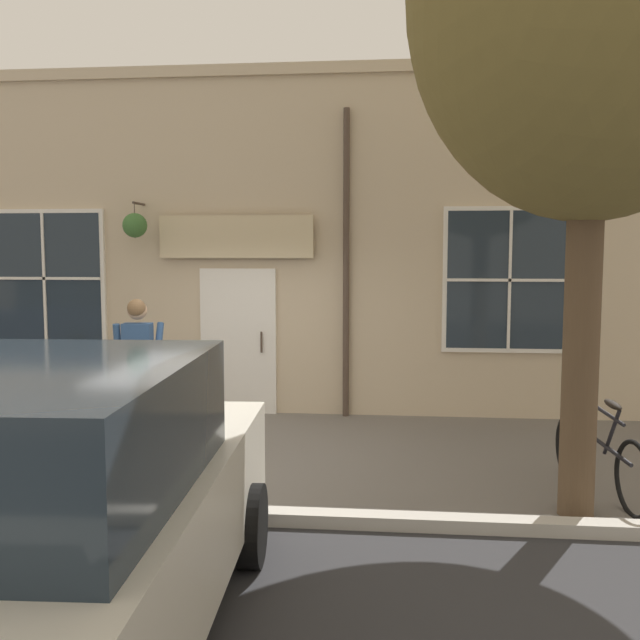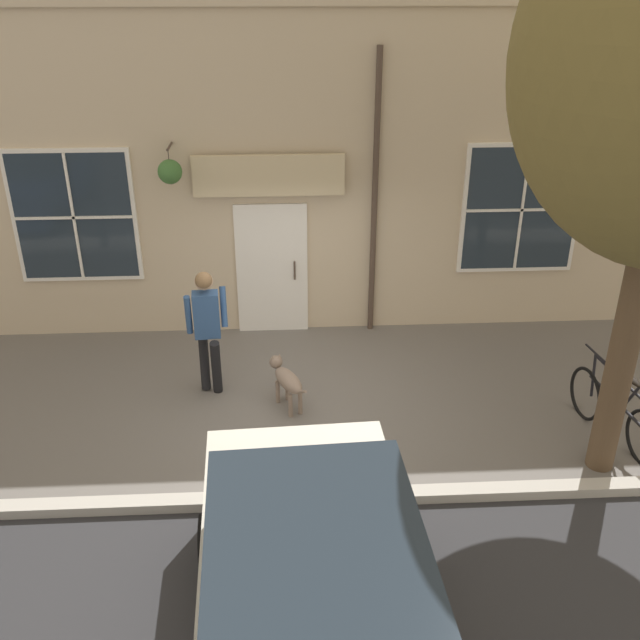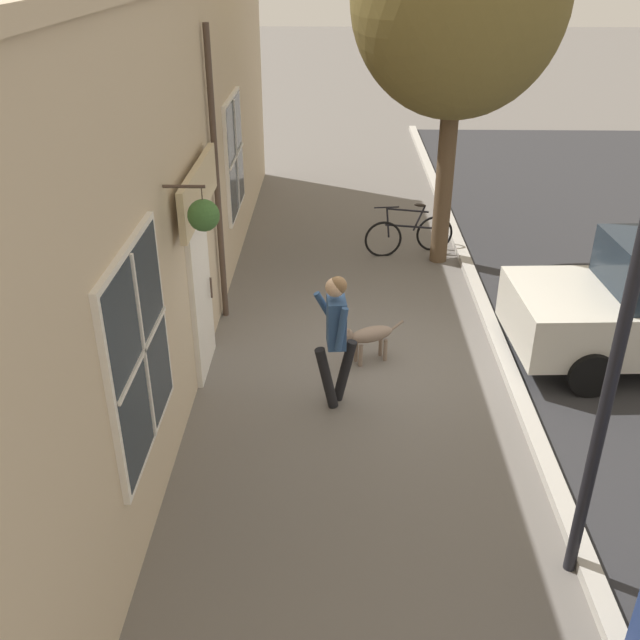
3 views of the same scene
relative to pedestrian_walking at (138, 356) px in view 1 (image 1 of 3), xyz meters
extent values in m
plane|color=#66605B|center=(0.38, 1.15, -1.08)|extent=(90.00, 90.00, 0.00)
cube|color=#B2ADA3|center=(2.38, 1.15, -1.02)|extent=(0.20, 28.00, 0.12)
cube|color=#C6B293|center=(-1.97, 1.15, 1.31)|extent=(0.30, 18.00, 4.79)
cube|color=#C6B293|center=(-1.97, 1.15, 3.79)|extent=(0.42, 18.00, 0.16)
cube|color=white|center=(-1.80, 0.85, -0.03)|extent=(0.10, 1.10, 2.10)
cube|color=#232D38|center=(-1.77, 0.85, -0.08)|extent=(0.03, 0.90, 1.90)
cylinder|color=#47382D|center=(-1.71, 1.20, -0.03)|extent=(0.03, 0.03, 0.30)
cube|color=beige|center=(-1.70, 0.85, 1.47)|extent=(0.08, 2.20, 0.60)
cylinder|color=#47382D|center=(-1.74, 2.41, 1.07)|extent=(0.09, 0.09, 4.31)
cylinder|color=#47382D|center=(-1.58, -0.52, 1.93)|extent=(0.44, 0.04, 0.04)
cylinder|color=#47382D|center=(-1.40, -0.52, 1.75)|extent=(0.01, 0.01, 0.34)
cone|color=#2D2823|center=(-1.40, -0.52, 1.53)|extent=(0.32, 0.32, 0.18)
sphere|color=#3D6B33|center=(-1.40, -0.52, 1.62)|extent=(0.34, 0.34, 0.34)
cube|color=white|center=(-1.80, -2.04, 0.87)|extent=(0.08, 1.82, 2.02)
cube|color=#232D38|center=(-1.77, -2.04, 0.87)|extent=(0.03, 1.70, 1.90)
cube|color=white|center=(-1.75, -2.04, 0.87)|extent=(0.04, 0.04, 1.90)
cube|color=white|center=(-1.75, -2.04, 0.87)|extent=(0.04, 1.70, 0.04)
cube|color=white|center=(-1.80, 4.66, 0.87)|extent=(0.08, 1.82, 2.02)
cube|color=#232D38|center=(-1.77, 4.66, 0.87)|extent=(0.03, 1.70, 1.90)
cube|color=white|center=(-1.75, 4.66, 0.87)|extent=(0.04, 0.04, 1.90)
cube|color=white|center=(-1.75, 4.66, 0.87)|extent=(0.04, 1.70, 0.04)
cylinder|color=black|center=(-0.11, -0.09, -0.65)|extent=(0.32, 0.16, 0.86)
cylinder|color=black|center=(0.12, 0.09, -0.65)|extent=(0.32, 0.16, 0.86)
cube|color=#2D4C7A|center=(0.00, 0.00, 0.09)|extent=(0.25, 0.36, 0.62)
sphere|color=tan|center=(-0.02, 0.00, 0.56)|extent=(0.24, 0.24, 0.24)
sphere|color=brown|center=(0.01, 0.00, 0.58)|extent=(0.22, 0.22, 0.22)
cylinder|color=#2D4C7A|center=(0.06, -0.22, 0.12)|extent=(0.17, 0.10, 0.57)
cylinder|color=#2D4C7A|center=(-0.12, 0.22, 0.14)|extent=(0.33, 0.11, 0.52)
ellipsoid|color=#7F6B5B|center=(0.49, 1.06, -0.66)|extent=(0.68, 0.49, 0.21)
cylinder|color=#7F6B5B|center=(0.35, 0.91, -0.92)|extent=(0.06, 0.06, 0.33)
cylinder|color=#7F6B5B|center=(0.29, 1.04, -0.92)|extent=(0.06, 0.06, 0.33)
cylinder|color=#7F6B5B|center=(0.70, 1.07, -0.92)|extent=(0.06, 0.06, 0.33)
cylinder|color=#7F6B5B|center=(0.64, 1.20, -0.92)|extent=(0.06, 0.06, 0.33)
sphere|color=#7F6B5B|center=(0.15, 0.90, -0.57)|extent=(0.18, 0.18, 0.18)
cone|color=#7F6B5B|center=(0.05, 0.85, -0.59)|extent=(0.13, 0.12, 0.09)
cone|color=#7F6B5B|center=(0.18, 0.85, -0.49)|extent=(0.06, 0.06, 0.07)
cone|color=#7F6B5B|center=(0.14, 0.95, -0.49)|extent=(0.06, 0.06, 0.07)
cylinder|color=#7F6B5B|center=(0.86, 1.23, -0.61)|extent=(0.20, 0.12, 0.14)
cylinder|color=brown|center=(1.90, 4.69, 0.56)|extent=(0.31, 0.31, 3.28)
sphere|color=brown|center=(2.34, 4.45, 2.81)|extent=(1.56, 1.56, 1.56)
torus|color=black|center=(0.88, 4.88, -0.75)|extent=(0.70, 0.14, 0.70)
torus|color=black|center=(1.87, 5.19, -0.75)|extent=(0.70, 0.14, 0.70)
cylinder|color=black|center=(1.37, 5.03, -0.55)|extent=(0.95, 0.33, 0.21)
cylinder|color=black|center=(1.55, 5.09, -0.41)|extent=(0.24, 0.11, 0.47)
cylinder|color=black|center=(1.32, 5.02, -0.23)|extent=(0.80, 0.28, 0.18)
cylinder|color=black|center=(0.95, 4.90, -0.43)|extent=(0.10, 0.06, 0.58)
cylinder|color=black|center=(0.92, 4.89, -0.13)|extent=(0.46, 0.09, 0.03)
ellipsoid|color=black|center=(1.55, 5.09, -0.15)|extent=(0.27, 0.17, 0.10)
cube|color=beige|center=(4.59, 1.20, -0.39)|extent=(4.38, 1.96, 0.76)
cube|color=#1E2833|center=(4.80, 1.21, 0.33)|extent=(2.31, 1.65, 0.68)
cylinder|color=black|center=(3.30, 0.26, -0.77)|extent=(0.63, 0.21, 0.62)
cylinder|color=black|center=(3.21, 2.02, -0.77)|extent=(0.63, 0.21, 0.62)
camera|label=1|loc=(8.25, 3.04, 1.25)|focal=40.00mm
camera|label=2|loc=(8.45, 1.04, 4.23)|focal=40.00mm
camera|label=3|loc=(-0.03, -7.58, 4.15)|focal=40.00mm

